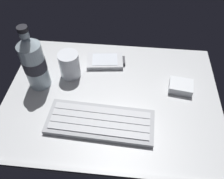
{
  "coord_description": "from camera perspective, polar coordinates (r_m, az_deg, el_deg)",
  "views": [
    {
      "loc": [
        4.35,
        -43.89,
        54.41
      ],
      "look_at": [
        0.0,
        0.0,
        3.0
      ],
      "focal_mm": 37.37,
      "sensor_mm": 36.0,
      "label": 1
    }
  ],
  "objects": [
    {
      "name": "juice_cup",
      "position": [
        0.75,
        -10.31,
        5.74
      ],
      "size": [
        6.4,
        6.4,
        8.5
      ],
      "color": "silver",
      "rests_on": "ground_plane"
    },
    {
      "name": "keyboard",
      "position": [
        0.64,
        -2.91,
        -7.89
      ],
      "size": [
        29.44,
        12.22,
        1.7
      ],
      "color": "#93969B",
      "rests_on": "ground_plane"
    },
    {
      "name": "ground_plane",
      "position": [
        0.71,
        -0.02,
        -2.25
      ],
      "size": [
        64.0,
        48.0,
        2.8
      ],
      "color": "#B7BABC"
    },
    {
      "name": "handheld_device",
      "position": [
        0.8,
        -1.62,
        6.99
      ],
      "size": [
        13.38,
        8.94,
        1.5
      ],
      "color": "#B7BABF",
      "rests_on": "ground_plane"
    },
    {
      "name": "water_bottle",
      "position": [
        0.71,
        -18.6,
        6.36
      ],
      "size": [
        6.73,
        6.73,
        20.8
      ],
      "color": "silver",
      "rests_on": "ground_plane"
    },
    {
      "name": "charger_block",
      "position": [
        0.74,
        16.48,
        0.73
      ],
      "size": [
        7.7,
        6.5,
        2.4
      ],
      "primitive_type": "cube",
      "rotation": [
        0.0,
        0.0,
        -0.14
      ],
      "color": "silver",
      "rests_on": "ground_plane"
    }
  ]
}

